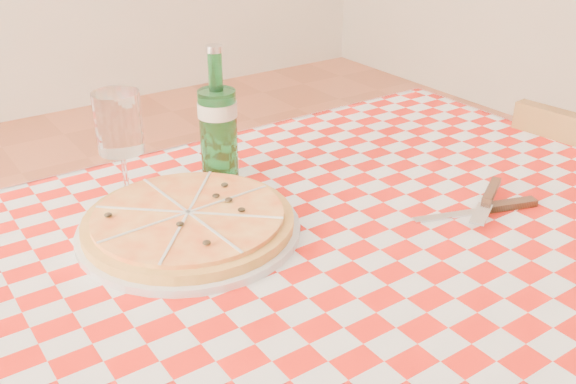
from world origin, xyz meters
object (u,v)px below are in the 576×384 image
(pizza_plate, at_px, (189,220))
(wine_glass, at_px, (122,149))
(water_bottle, at_px, (218,116))
(dining_table, at_px, (320,293))

(pizza_plate, distance_m, wine_glass, 0.17)
(water_bottle, xyz_separation_m, wine_glass, (-0.17, 0.02, -0.03))
(dining_table, distance_m, wine_glass, 0.39)
(dining_table, distance_m, water_bottle, 0.34)
(dining_table, xyz_separation_m, water_bottle, (-0.02, 0.26, 0.22))
(pizza_plate, bearing_deg, wine_glass, 103.75)
(wine_glass, bearing_deg, water_bottle, -5.72)
(dining_table, height_order, pizza_plate, pizza_plate)
(pizza_plate, relative_size, water_bottle, 1.40)
(water_bottle, bearing_deg, wine_glass, 174.28)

